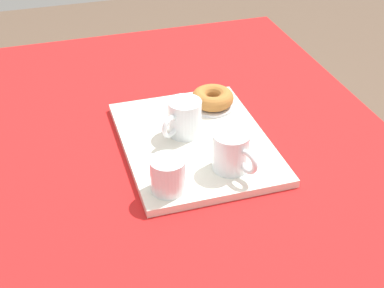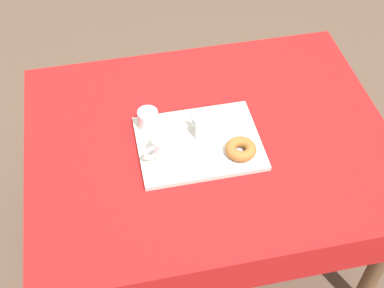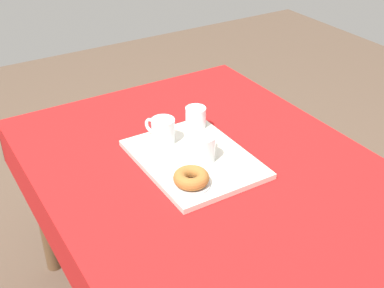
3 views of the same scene
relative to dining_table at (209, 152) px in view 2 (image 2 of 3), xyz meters
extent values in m
plane|color=brown|center=(0.00, 0.00, -0.64)|extent=(6.00, 6.00, 0.00)
cube|color=red|center=(0.00, 0.00, 0.07)|extent=(1.33, 1.04, 0.04)
cube|color=red|center=(0.00, -0.52, -0.02)|extent=(1.33, 0.01, 0.14)
cube|color=red|center=(0.00, 0.52, -0.02)|extent=(1.33, 0.01, 0.14)
cube|color=red|center=(-0.66, 0.00, -0.02)|extent=(0.01, 1.04, 0.14)
cube|color=red|center=(0.66, 0.00, -0.02)|extent=(0.01, 1.04, 0.14)
cylinder|color=brown|center=(0.57, -0.43, -0.30)|extent=(0.06, 0.06, 0.68)
cylinder|color=brown|center=(-0.57, 0.43, -0.30)|extent=(0.06, 0.06, 0.68)
cylinder|color=brown|center=(0.57, 0.43, -0.30)|extent=(0.06, 0.06, 0.68)
cube|color=silver|center=(-0.05, -0.03, 0.09)|extent=(0.44, 0.34, 0.02)
cylinder|color=white|center=(-0.02, -0.01, 0.15)|extent=(0.08, 0.08, 0.09)
cylinder|color=#84380F|center=(-0.02, -0.01, 0.14)|extent=(0.07, 0.07, 0.06)
torus|color=white|center=(-0.05, 0.03, 0.15)|extent=(0.04, 0.05, 0.06)
cylinder|color=white|center=(-0.18, -0.07, 0.15)|extent=(0.08, 0.08, 0.09)
cylinder|color=#84380F|center=(-0.18, -0.07, 0.14)|extent=(0.07, 0.07, 0.06)
torus|color=white|center=(-0.23, -0.09, 0.15)|extent=(0.06, 0.03, 0.06)
cylinder|color=white|center=(-0.21, 0.08, 0.14)|extent=(0.07, 0.07, 0.08)
cylinder|color=silver|center=(-0.21, 0.08, 0.12)|extent=(0.06, 0.06, 0.03)
cylinder|color=silver|center=(0.08, -0.12, 0.11)|extent=(0.12, 0.12, 0.01)
torus|color=#A3662D|center=(0.08, -0.12, 0.13)|extent=(0.11, 0.11, 0.04)
camera|label=1|loc=(-1.08, 0.29, 0.83)|focal=51.31mm
camera|label=2|loc=(-0.33, -1.26, 1.51)|focal=49.37mm
camera|label=3|loc=(1.13, -0.75, 1.00)|focal=47.12mm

